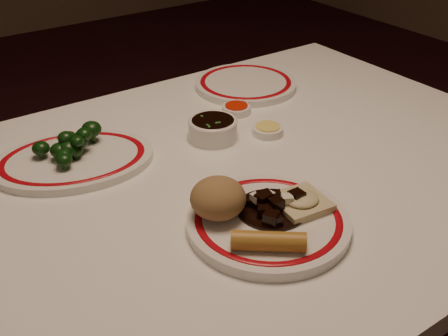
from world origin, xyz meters
TOP-DOWN VIEW (x-y plane):
  - dining_table at (0.00, 0.00)m, footprint 1.20×0.90m
  - main_plate at (-0.08, -0.17)m, footprint 0.26×0.26m
  - rice_mound at (-0.14, -0.12)m, footprint 0.09×0.09m
  - spring_roll at (-0.13, -0.23)m, footprint 0.10×0.09m
  - fried_wonton at (-0.02, -0.18)m, footprint 0.09×0.09m
  - stirfry_heap at (-0.06, -0.16)m, footprint 0.11×0.11m
  - broccoli_plate at (-0.25, 0.19)m, footprint 0.35×0.32m
  - broccoli_pile at (-0.25, 0.20)m, footprint 0.14×0.11m
  - soy_bowl at (0.02, 0.12)m, footprint 0.10×0.10m
  - sweet_sour_dish at (0.13, 0.20)m, footprint 0.06×0.06m
  - mustard_dish at (0.12, 0.08)m, footprint 0.06×0.06m
  - far_plate at (0.23, 0.30)m, footprint 0.29×0.29m

SIDE VIEW (x-z plane):
  - dining_table at x=0.00m, z-range 0.28..1.03m
  - sweet_sour_dish at x=0.13m, z-range 0.75..0.77m
  - mustard_dish at x=0.12m, z-range 0.75..0.77m
  - broccoli_plate at x=-0.25m, z-range 0.75..0.77m
  - far_plate at x=0.23m, z-range 0.75..0.77m
  - main_plate at x=-0.08m, z-range 0.75..0.77m
  - soy_bowl at x=0.02m, z-range 0.75..0.79m
  - fried_wonton at x=-0.02m, z-range 0.77..0.79m
  - stirfry_heap at x=-0.06m, z-range 0.76..0.79m
  - spring_roll at x=-0.13m, z-range 0.77..0.80m
  - broccoli_pile at x=-0.25m, z-range 0.76..0.81m
  - rice_mound at x=-0.14m, z-range 0.77..0.83m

